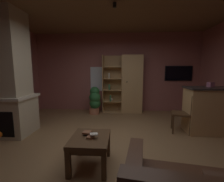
# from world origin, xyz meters

# --- Properties ---
(floor) EXTENTS (5.84, 5.54, 0.02)m
(floor) POSITION_xyz_m (0.00, 0.00, -0.01)
(floor) COLOR olive
(floor) RESTS_ON ground
(wall_back) EXTENTS (5.96, 0.06, 2.78)m
(wall_back) POSITION_xyz_m (0.00, 2.80, 1.39)
(wall_back) COLOR #9E5B56
(wall_back) RESTS_ON ground
(window_pane_back) EXTENTS (0.69, 0.01, 0.88)m
(window_pane_back) POSITION_xyz_m (-0.61, 2.77, 1.16)
(window_pane_back) COLOR white
(stone_fireplace) EXTENTS (1.01, 0.84, 2.78)m
(stone_fireplace) POSITION_xyz_m (-2.37, 0.50, 1.26)
(stone_fireplace) COLOR #BCAD8E
(stone_fireplace) RESTS_ON ground
(bookshelf_cabinet) EXTENTS (1.37, 0.41, 1.99)m
(bookshelf_cabinet) POSITION_xyz_m (0.46, 2.53, 0.98)
(bookshelf_cabinet) COLOR tan
(bookshelf_cabinet) RESTS_ON ground
(kitchen_bar_counter) EXTENTS (1.50, 0.62, 1.09)m
(kitchen_bar_counter) POSITION_xyz_m (2.47, 0.87, 0.55)
(kitchen_bar_counter) COLOR tan
(kitchen_bar_counter) RESTS_ON ground
(tissue_box) EXTENTS (0.15, 0.15, 0.11)m
(tissue_box) POSITION_xyz_m (2.30, 0.95, 1.15)
(tissue_box) COLOR #995972
(tissue_box) RESTS_ON kitchen_bar_counter
(coffee_table) EXTENTS (0.58, 0.67, 0.48)m
(coffee_table) POSITION_xyz_m (-0.27, -0.59, 0.38)
(coffee_table) COLOR #4C331E
(coffee_table) RESTS_ON ground
(table_book_0) EXTENTS (0.12, 0.12, 0.03)m
(table_book_0) POSITION_xyz_m (-0.26, -0.63, 0.49)
(table_book_0) COLOR brown
(table_book_0) RESTS_ON coffee_table
(table_book_1) EXTENTS (0.14, 0.13, 0.03)m
(table_book_1) POSITION_xyz_m (-0.33, -0.52, 0.52)
(table_book_1) COLOR brown
(table_book_1) RESTS_ON coffee_table
(table_book_2) EXTENTS (0.13, 0.11, 0.02)m
(table_book_2) POSITION_xyz_m (-0.20, -0.63, 0.54)
(table_book_2) COLOR beige
(table_book_2) RESTS_ON coffee_table
(dining_chair) EXTENTS (0.50, 0.50, 0.92)m
(dining_chair) POSITION_xyz_m (1.70, 0.83, 0.53)
(dining_chair) COLOR #4C331E
(dining_chair) RESTS_ON ground
(potted_floor_plant) EXTENTS (0.39, 0.41, 0.93)m
(potted_floor_plant) POSITION_xyz_m (-0.70, 2.21, 0.48)
(potted_floor_plant) COLOR #B77051
(potted_floor_plant) RESTS_ON ground
(wall_mounted_tv) EXTENTS (0.92, 0.06, 0.52)m
(wall_mounted_tv) POSITION_xyz_m (2.18, 2.74, 1.37)
(wall_mounted_tv) COLOR black
(track_light_spot_0) EXTENTS (0.07, 0.07, 0.09)m
(track_light_spot_0) POSITION_xyz_m (-2.02, 0.31, 2.71)
(track_light_spot_0) COLOR black
(track_light_spot_1) EXTENTS (0.07, 0.07, 0.09)m
(track_light_spot_1) POSITION_xyz_m (0.06, 0.29, 2.71)
(track_light_spot_1) COLOR black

